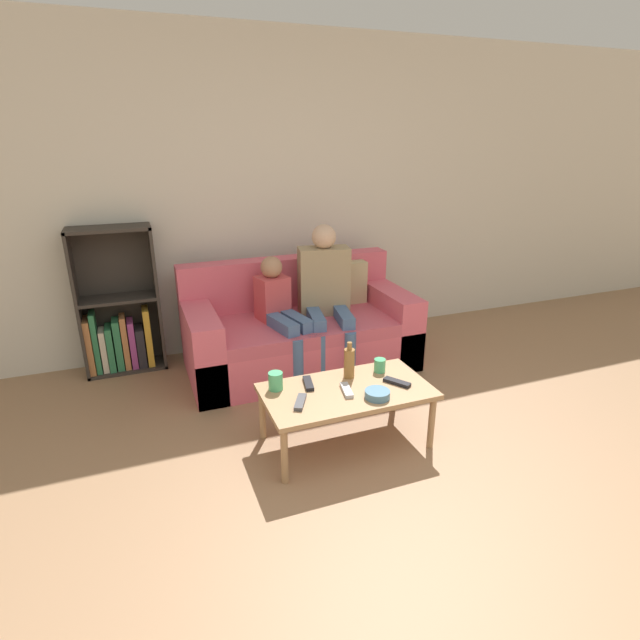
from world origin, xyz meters
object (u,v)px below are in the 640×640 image
tv_remote_2 (300,402)px  person_adult (326,288)px  couch (300,332)px  snack_bowl (377,394)px  cup_far (276,381)px  coffee_table (346,395)px  bookshelf (119,318)px  tv_remote_1 (347,390)px  bottle (349,363)px  tv_remote_3 (308,383)px  cup_near (380,365)px  tv_remote_0 (397,382)px  person_child (282,312)px

tv_remote_2 → person_adult: bearing=90.1°
couch → snack_bowl: (0.02, -1.32, 0.11)m
cup_far → coffee_table: bearing=-21.1°
couch → bookshelf: (-1.36, 0.46, 0.15)m
bookshelf → tv_remote_1: 2.07m
bottle → tv_remote_3: bearing=-178.7°
bookshelf → tv_remote_2: (0.94, -1.69, -0.05)m
cup_near → tv_remote_0: bearing=-83.8°
tv_remote_1 → bottle: 0.21m
coffee_table → bottle: 0.21m
person_child → cup_near: person_child is taller
bookshelf → person_adult: (1.55, -0.53, 0.23)m
cup_far → snack_bowl: 0.60m
cup_near → tv_remote_0: size_ratio=0.51×
person_adult → bottle: size_ratio=4.86×
bookshelf → tv_remote_0: size_ratio=6.87×
couch → bookshelf: bookshelf is taller
tv_remote_2 → snack_bowl: size_ratio=1.18×
couch → cup_far: size_ratio=16.48×
coffee_table → tv_remote_1: (-0.01, -0.03, 0.05)m
person_adult → tv_remote_0: 1.17m
person_child → bottle: bearing=-92.5°
person_child → snack_bowl: 1.22m
tv_remote_0 → tv_remote_1: bearing=143.5°
person_child → tv_remote_0: person_child is taller
tv_remote_0 → person_child: bearing=77.0°
cup_near → cup_far: (-0.69, 0.01, 0.01)m
cup_near → tv_remote_3: 0.49m
cup_far → person_child: bearing=70.7°
cup_near → coffee_table: bearing=-154.5°
bookshelf → cup_far: size_ratio=10.64×
coffee_table → cup_near: size_ratio=11.63×
tv_remote_2 → tv_remote_1: bearing=34.3°
person_adult → person_child: 0.41m
person_child → bookshelf: bearing=140.6°
person_adult → cup_far: bearing=-116.0°
couch → person_adult: (0.19, -0.08, 0.38)m
couch → person_child: person_child is taller
couch → tv_remote_0: size_ratio=10.64×
cup_far → bottle: bearing=-1.6°
cup_near → tv_remote_3: cup_near is taller
bookshelf → cup_near: bearing=-43.6°
person_adult → cup_near: (-0.00, -0.95, -0.25)m
tv_remote_1 → bottle: bottle is taller
coffee_table → bottle: size_ratio=4.25×
tv_remote_3 → coffee_table: bearing=-22.8°
snack_bowl → cup_near: bearing=60.4°
person_adult → tv_remote_2: (-0.61, -1.15, -0.28)m
coffee_table → cup_far: bearing=158.9°
tv_remote_0 → bottle: bearing=108.5°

